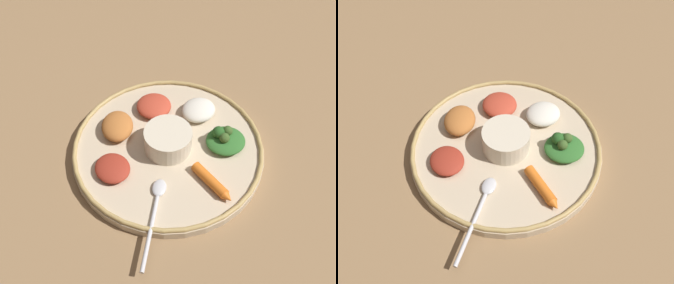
% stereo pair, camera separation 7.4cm
% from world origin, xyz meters
% --- Properties ---
extents(ground_plane, '(2.40, 2.40, 0.00)m').
position_xyz_m(ground_plane, '(0.00, 0.00, 0.00)').
color(ground_plane, olive).
extents(platter, '(0.35, 0.35, 0.02)m').
position_xyz_m(platter, '(0.00, 0.00, 0.01)').
color(platter, '#C6B293').
rests_on(platter, ground_plane).
extents(platter_rim, '(0.35, 0.35, 0.01)m').
position_xyz_m(platter_rim, '(0.00, 0.00, 0.02)').
color(platter_rim, tan).
rests_on(platter_rim, platter).
extents(center_bowl, '(0.09, 0.09, 0.04)m').
position_xyz_m(center_bowl, '(0.00, 0.00, 0.04)').
color(center_bowl, beige).
rests_on(center_bowl, platter).
extents(spoon, '(0.09, 0.15, 0.01)m').
position_xyz_m(spoon, '(-0.06, 0.12, 0.02)').
color(spoon, silver).
rests_on(spoon, platter).
extents(greens_pile, '(0.10, 0.10, 0.04)m').
position_xyz_m(greens_pile, '(-0.08, -0.07, 0.03)').
color(greens_pile, '#2D6628').
rests_on(greens_pile, platter).
extents(carrot_near_spoon, '(0.09, 0.04, 0.02)m').
position_xyz_m(carrot_near_spoon, '(-0.11, 0.02, 0.03)').
color(carrot_near_spoon, orange).
rests_on(carrot_near_spoon, platter).
extents(mound_beet, '(0.08, 0.08, 0.02)m').
position_xyz_m(mound_beet, '(0.05, 0.10, 0.03)').
color(mound_beet, maroon).
rests_on(mound_beet, platter).
extents(mound_chickpea, '(0.09, 0.09, 0.03)m').
position_xyz_m(mound_chickpea, '(0.10, 0.02, 0.03)').
color(mound_chickpea, '#B2662D').
rests_on(mound_chickpea, platter).
extents(mound_berbere_red, '(0.08, 0.08, 0.02)m').
position_xyz_m(mound_berbere_red, '(0.08, -0.06, 0.03)').
color(mound_berbere_red, '#B73D28').
rests_on(mound_berbere_red, platter).
extents(mound_rice_white, '(0.08, 0.08, 0.03)m').
position_xyz_m(mound_rice_white, '(0.00, -0.10, 0.03)').
color(mound_rice_white, silver).
rests_on(mound_rice_white, platter).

